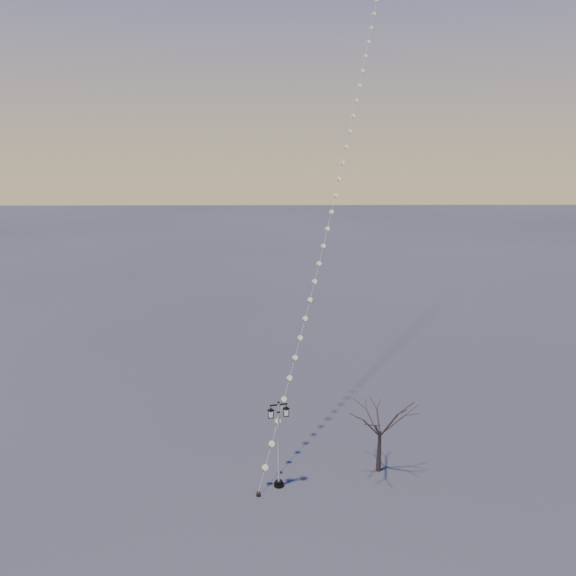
{
  "coord_description": "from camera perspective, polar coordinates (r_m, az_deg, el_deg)",
  "views": [
    {
      "loc": [
        0.45,
        -23.11,
        15.93
      ],
      "look_at": [
        0.87,
        5.14,
        9.01
      ],
      "focal_mm": 34.67,
      "sensor_mm": 36.0,
      "label": 1
    }
  ],
  "objects": [
    {
      "name": "ground",
      "position": [
        28.07,
        -1.74,
        -20.81
      ],
      "size": [
        300.0,
        300.0,
        0.0
      ],
      "primitive_type": "plane",
      "color": "#424343",
      "rests_on": "ground"
    },
    {
      "name": "street_lamp",
      "position": [
        27.66,
        -0.96,
        -15.32
      ],
      "size": [
        1.12,
        0.57,
        4.5
      ],
      "rotation": [
        0.0,
        0.0,
        0.24
      ],
      "color": "black",
      "rests_on": "ground"
    },
    {
      "name": "bare_tree",
      "position": [
        29.05,
        9.46,
        -13.18
      ],
      "size": [
        2.48,
        2.48,
        4.11
      ],
      "rotation": [
        0.0,
        0.0,
        0.28
      ],
      "color": "#3A2A23",
      "rests_on": "ground"
    },
    {
      "name": "kite_train",
      "position": [
        40.35,
        6.44,
        19.3
      ],
      "size": [
        12.47,
        33.6,
        39.96
      ],
      "rotation": [
        0.0,
        0.0,
        -0.2
      ],
      "color": "black",
      "rests_on": "ground"
    }
  ]
}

